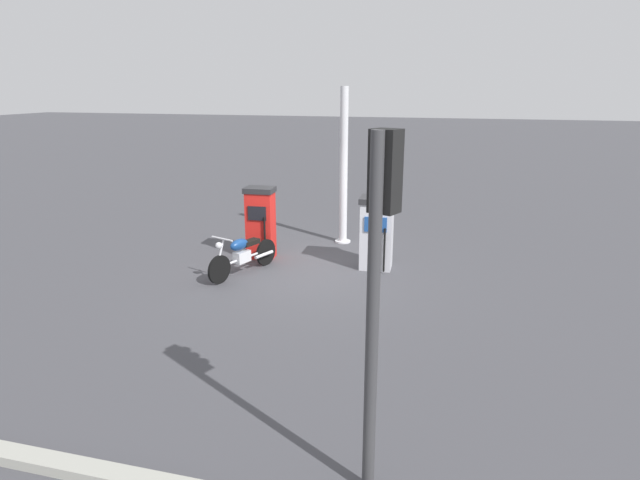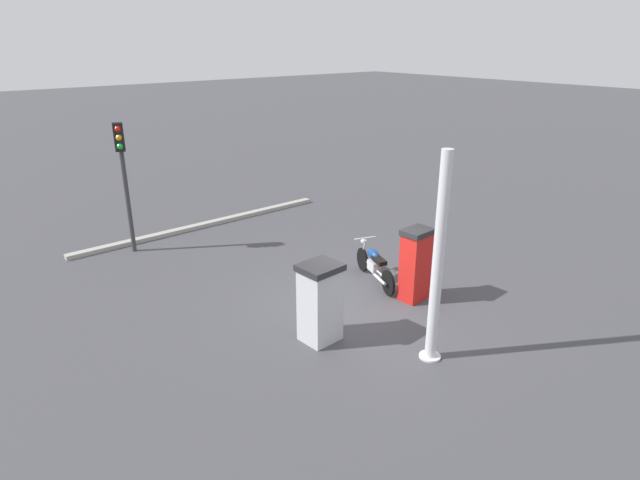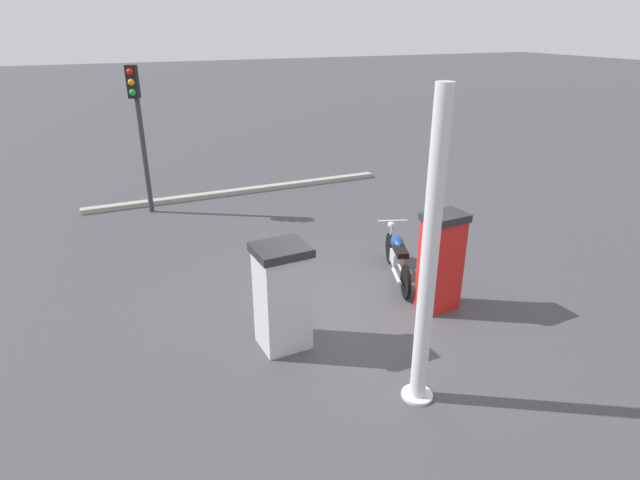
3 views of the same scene
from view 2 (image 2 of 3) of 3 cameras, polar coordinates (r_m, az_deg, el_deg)
name	(u,v)px [view 2 (image 2 of 3)]	position (r m, az deg, el deg)	size (l,w,h in m)	color
ground_plane	(353,308)	(11.65, 3.54, -7.29)	(120.00, 120.00, 0.00)	#424247
fuel_pump_near	(415,264)	(11.84, 10.20, -2.58)	(0.55, 0.70, 1.66)	red
fuel_pump_far	(320,302)	(10.13, -0.01, -6.69)	(0.71, 0.79, 1.58)	silver
motorcycle_near_pump	(374,264)	(12.70, 5.85, -2.55)	(1.93, 0.88, 0.93)	black
roadside_traffic_light	(123,165)	(14.71, -20.45, 7.53)	(0.40, 0.30, 3.52)	#38383A
canopy_support_pole	(438,265)	(9.32, 12.55, -2.64)	(0.40, 0.40, 3.86)	silver
road_edge_kerb	(205,225)	(16.84, -12.30, 1.63)	(0.35, 8.22, 0.12)	#9E9E93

